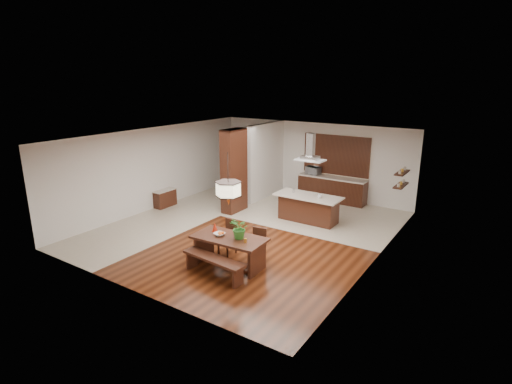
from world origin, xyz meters
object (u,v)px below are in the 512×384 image
Objects in this scene: hallway_console at (165,198)px; foliage_plant at (240,228)px; island_cup at (320,196)px; dining_chair_left at (227,237)px; fruit_bowl at (219,234)px; dining_table at (229,245)px; kitchen_island at (308,208)px; microwave at (313,170)px; range_hood at (311,147)px; pendant_lantern at (228,179)px; dining_chair_right at (257,246)px; dining_bench at (214,267)px.

foliage_plant is (5.13, -2.46, 0.72)m from hallway_console.
dining_chair_left is at bearing -108.44° from island_cup.
island_cup is (0.36, 3.84, -0.09)m from foliage_plant.
fruit_bowl is (0.21, -0.58, 0.34)m from dining_chair_left.
island_cup is at bearing 76.70° from dining_chair_left.
kitchen_island is (0.21, 4.00, -0.11)m from dining_table.
microwave is at bearing 94.99° from fruit_bowl.
kitchen_island is at bearing -90.00° from range_hood.
pendant_lantern is (0.49, -0.54, 1.78)m from dining_chair_left.
dining_chair_left is 1.06m from foliage_plant.
fruit_bowl is 0.12× the size of kitchen_island.
fruit_bowl is at bearing -96.75° from range_hood.
kitchen_island is at bearing 83.24° from fruit_bowl.
fruit_bowl is 0.30× the size of range_hood.
hallway_console is at bearing -165.93° from island_cup.
fruit_bowl is 4.06m from island_cup.
foliage_plant is 0.61m from fruit_bowl.
kitchen_island is 15.85× the size of island_cup.
fruit_bowl is 1.98× the size of island_cup.
dining_chair_left is 4.06m from range_hood.
dining_chair_right is 0.40× the size of kitchen_island.
kitchen_island is (0.48, 4.04, -0.34)m from fruit_bowl.
hallway_console is 0.51× the size of dining_bench.
dining_chair_right is 0.81m from foliage_plant.
dining_bench is 1.32m from dining_chair_right.
dining_chair_left reaches higher than kitchen_island.
microwave reaches higher than dining_chair_left.
range_hood is at bearing 91.02° from foliage_plant.
dining_chair_left is 0.70× the size of pendant_lantern.
hallway_console is 0.67× the size of pendant_lantern.
dining_chair_right is 1.95m from pendant_lantern.
dining_chair_left is 6.01m from microwave.
microwave is at bearing 97.40° from pendant_lantern.
dining_chair_left is 0.71m from fruit_bowl.
dining_chair_left is 3.58m from island_cup.
microwave is (-0.85, 6.51, 0.54)m from dining_table.
foliage_plant is 6.54m from microwave.
range_hood is (0.21, 4.00, 0.22)m from pendant_lantern.
kitchen_island reaches higher than fruit_bowl.
microwave reaches higher than dining_table.
range_hood reaches higher than dining_chair_left.
kitchen_island is 2.41× the size of range_hood.
foliage_plant is at bearing 11.66° from fruit_bowl.
kitchen_island is (0.18, 4.66, 0.21)m from dining_bench.
hallway_console is 5.69m from island_cup.
dining_table is 1.68m from pendant_lantern.
dining_chair_left reaches higher than dining_bench.
foliage_plant is at bearing -88.98° from range_hood.
microwave is at bearing 97.40° from dining_table.
dining_bench is at bearing -33.19° from hallway_console.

